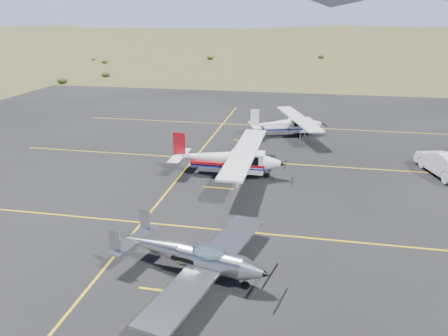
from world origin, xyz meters
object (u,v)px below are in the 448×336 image
at_px(aircraft_cessna, 228,158).
at_px(aircraft_plain, 288,124).
at_px(aircraft_low_wing, 195,256).
at_px(sedan, 446,163).

distance_m(aircraft_cessna, aircraft_plain, 11.51).
height_order(aircraft_low_wing, aircraft_plain, aircraft_plain).
height_order(aircraft_cessna, aircraft_plain, aircraft_cessna).
bearing_deg(aircraft_low_wing, aircraft_cessna, 107.55).
bearing_deg(aircraft_low_wing, aircraft_plain, 97.42).
height_order(aircraft_cessna, sedan, aircraft_cessna).
xyz_separation_m(aircraft_low_wing, aircraft_plain, (2.51, 23.07, 0.16)).
bearing_deg(sedan, aircraft_cessna, -4.31).
xyz_separation_m(aircraft_plain, sedan, (11.08, -8.15, -0.24)).
height_order(aircraft_low_wing, sedan, aircraft_low_wing).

